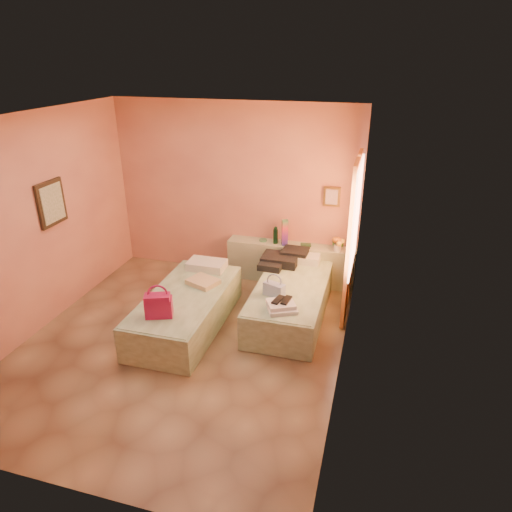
{
  "coord_description": "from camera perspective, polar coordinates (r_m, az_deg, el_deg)",
  "views": [
    {
      "loc": [
        2.24,
        -4.48,
        3.46
      ],
      "look_at": [
        0.74,
        0.85,
        0.96
      ],
      "focal_mm": 32.0,
      "sensor_mm": 36.0,
      "label": 1
    }
  ],
  "objects": [
    {
      "name": "bed_left",
      "position": [
        6.29,
        -8.71,
        -6.68
      ],
      "size": [
        0.91,
        2.0,
        0.5
      ],
      "primitive_type": "cube",
      "rotation": [
        0.0,
        0.0,
        0.0
      ],
      "color": "beige",
      "rests_on": "ground"
    },
    {
      "name": "towel_stack",
      "position": [
        5.72,
        3.28,
        -6.34
      ],
      "size": [
        0.44,
        0.42,
        0.1
      ],
      "primitive_type": "cube",
      "rotation": [
        0.0,
        0.0,
        0.43
      ],
      "color": "white",
      "rests_on": "bed_right"
    },
    {
      "name": "small_dish",
      "position": [
        7.36,
        0.89,
        1.99
      ],
      "size": [
        0.15,
        0.15,
        0.03
      ],
      "primitive_type": "cylinder",
      "rotation": [
        0.0,
        0.0,
        -0.33
      ],
      "color": "#47835D",
      "rests_on": "headboard_ledge"
    },
    {
      "name": "bed_right",
      "position": [
        6.47,
        4.37,
        -5.5
      ],
      "size": [
        0.91,
        2.0,
        0.5
      ],
      "primitive_type": "cube",
      "rotation": [
        0.0,
        0.0,
        0.0
      ],
      "color": "beige",
      "rests_on": "ground"
    },
    {
      "name": "sandal_pair",
      "position": [
        5.73,
        3.28,
        -5.54
      ],
      "size": [
        0.22,
        0.26,
        0.02
      ],
      "primitive_type": "cube",
      "rotation": [
        0.0,
        0.0,
        -0.24
      ],
      "color": "black",
      "rests_on": "towel_stack"
    },
    {
      "name": "clothes_pile",
      "position": [
        6.9,
        3.43,
        -0.35
      ],
      "size": [
        0.59,
        0.59,
        0.18
      ],
      "primitive_type": "cube",
      "rotation": [
        0.0,
        0.0,
        0.02
      ],
      "color": "black",
      "rests_on": "bed_right"
    },
    {
      "name": "green_book",
      "position": [
        7.23,
        6.24,
        1.38
      ],
      "size": [
        0.18,
        0.15,
        0.03
      ],
      "primitive_type": "cube",
      "rotation": [
        0.0,
        0.0,
        0.24
      ],
      "color": "#284B2B",
      "rests_on": "headboard_ledge"
    },
    {
      "name": "khaki_garment",
      "position": [
        6.37,
        -6.64,
        -3.21
      ],
      "size": [
        0.48,
        0.44,
        0.07
      ],
      "primitive_type": "cube",
      "rotation": [
        0.0,
        0.0,
        -0.37
      ],
      "color": "tan",
      "rests_on": "bed_left"
    },
    {
      "name": "flower_vase",
      "position": [
        7.05,
        10.21,
        1.63
      ],
      "size": [
        0.25,
        0.25,
        0.27
      ],
      "primitive_type": "cube",
      "rotation": [
        0.0,
        0.0,
        -0.19
      ],
      "color": "silver",
      "rests_on": "headboard_ledge"
    },
    {
      "name": "water_bottle",
      "position": [
        7.23,
        2.45,
        2.57
      ],
      "size": [
        0.1,
        0.1,
        0.27
      ],
      "primitive_type": "cylinder",
      "rotation": [
        0.0,
        0.0,
        0.34
      ],
      "color": "#153920",
      "rests_on": "headboard_ledge"
    },
    {
      "name": "magenta_handbag",
      "position": [
        5.66,
        -12.07,
        -6.02
      ],
      "size": [
        0.37,
        0.28,
        0.3
      ],
      "primitive_type": "cube",
      "rotation": [
        0.0,
        0.0,
        0.36
      ],
      "color": "#AC154D",
      "rests_on": "bed_left"
    },
    {
      "name": "room_walls",
      "position": [
        5.69,
        -6.06,
        7.07
      ],
      "size": [
        4.02,
        4.51,
        2.81
      ],
      "color": "tan",
      "rests_on": "ground"
    },
    {
      "name": "headboard_ledge",
      "position": [
        7.39,
        4.34,
        -0.86
      ],
      "size": [
        2.05,
        0.3,
        0.65
      ],
      "primitive_type": "cube",
      "color": "#A9B796",
      "rests_on": "ground"
    },
    {
      "name": "ground",
      "position": [
        6.08,
        -9.11,
        -10.71
      ],
      "size": [
        4.5,
        4.5,
        0.0
      ],
      "primitive_type": "plane",
      "color": "tan",
      "rests_on": "ground"
    },
    {
      "name": "rainbow_box",
      "position": [
        7.17,
        3.62,
        2.94
      ],
      "size": [
        0.12,
        0.12,
        0.41
      ],
      "primitive_type": "cube",
      "rotation": [
        0.0,
        0.0,
        0.36
      ],
      "color": "#AC154D",
      "rests_on": "headboard_ledge"
    },
    {
      "name": "blue_handbag",
      "position": [
        6.01,
        2.28,
        -4.23
      ],
      "size": [
        0.31,
        0.21,
        0.18
      ],
      "primitive_type": "cube",
      "rotation": [
        0.0,
        0.0,
        -0.33
      ],
      "color": "#4569A6",
      "rests_on": "bed_right"
    }
  ]
}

